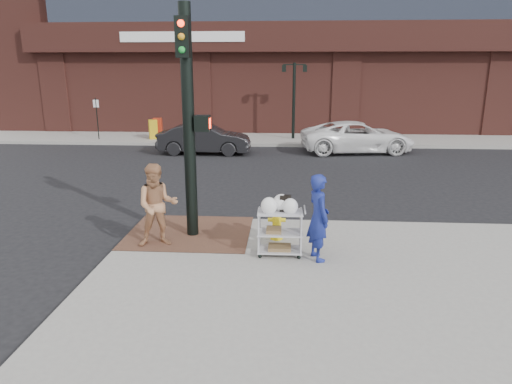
# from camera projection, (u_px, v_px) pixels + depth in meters

# --- Properties ---
(ground) EXTENTS (220.00, 220.00, 0.00)m
(ground) POSITION_uv_depth(u_px,v_px,m) (209.00, 254.00, 9.75)
(ground) COLOR black
(ground) RESTS_ON ground
(sidewalk_far) EXTENTS (65.00, 36.00, 0.15)m
(sidewalk_far) POSITION_uv_depth(u_px,v_px,m) (411.00, 113.00, 39.76)
(sidewalk_far) COLOR gray
(sidewalk_far) RESTS_ON ground
(brick_curb_ramp) EXTENTS (2.80, 2.40, 0.01)m
(brick_curb_ramp) POSITION_uv_depth(u_px,v_px,m) (190.00, 232.00, 10.61)
(brick_curb_ramp) COLOR #523326
(brick_curb_ramp) RESTS_ON sidewalk_near
(lamp_post) EXTENTS (1.32, 0.22, 4.00)m
(lamp_post) POSITION_uv_depth(u_px,v_px,m) (294.00, 92.00, 24.35)
(lamp_post) COLOR black
(lamp_post) RESTS_ON sidewalk_far
(parking_sign) EXTENTS (0.05, 0.05, 2.20)m
(parking_sign) POSITION_uv_depth(u_px,v_px,m) (97.00, 119.00, 24.40)
(parking_sign) COLOR black
(parking_sign) RESTS_ON sidewalk_far
(traffic_signal_pole) EXTENTS (0.61, 0.51, 5.00)m
(traffic_signal_pole) POSITION_uv_depth(u_px,v_px,m) (189.00, 117.00, 9.78)
(traffic_signal_pole) COLOR black
(traffic_signal_pole) RESTS_ON sidewalk_near
(woman_blue) EXTENTS (0.61, 0.74, 1.74)m
(woman_blue) POSITION_uv_depth(u_px,v_px,m) (318.00, 217.00, 8.93)
(woman_blue) COLOR navy
(woman_blue) RESTS_ON sidewalk_near
(pedestrian_tan) EXTENTS (1.02, 0.88, 1.79)m
(pedestrian_tan) POSITION_uv_depth(u_px,v_px,m) (157.00, 205.00, 9.64)
(pedestrian_tan) COLOR #AD7751
(pedestrian_tan) RESTS_ON sidewalk_near
(sedan_dark) EXTENTS (4.25, 1.49, 1.40)m
(sedan_dark) POSITION_uv_depth(u_px,v_px,m) (204.00, 139.00, 21.11)
(sedan_dark) COLOR black
(sedan_dark) RESTS_ON ground
(minivan_white) EXTENTS (5.51, 3.06, 1.46)m
(minivan_white) POSITION_uv_depth(u_px,v_px,m) (357.00, 137.00, 21.47)
(minivan_white) COLOR white
(minivan_white) RESTS_ON ground
(utility_cart) EXTENTS (0.91, 0.52, 1.25)m
(utility_cart) POSITION_uv_depth(u_px,v_px,m) (280.00, 228.00, 9.20)
(utility_cart) COLOR #AEAEB3
(utility_cart) RESTS_ON sidewalk_near
(fire_hydrant) EXTENTS (0.39, 0.28, 0.84)m
(fire_hydrant) POSITION_uv_depth(u_px,v_px,m) (277.00, 221.00, 10.12)
(fire_hydrant) COLOR yellow
(fire_hydrant) RESTS_ON sidewalk_near
(newsbox_red) EXTENTS (0.52, 0.48, 1.10)m
(newsbox_red) POSITION_uv_depth(u_px,v_px,m) (158.00, 128.00, 24.93)
(newsbox_red) COLOR maroon
(newsbox_red) RESTS_ON sidewalk_far
(newsbox_yellow) EXTENTS (0.55, 0.53, 1.04)m
(newsbox_yellow) POSITION_uv_depth(u_px,v_px,m) (153.00, 129.00, 24.66)
(newsbox_yellow) COLOR gold
(newsbox_yellow) RESTS_ON sidewalk_far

